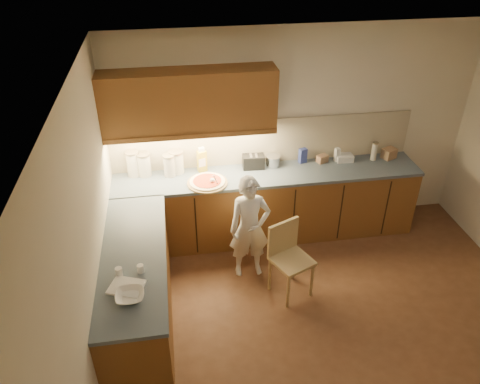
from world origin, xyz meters
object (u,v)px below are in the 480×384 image
Objects in this scene: pizza_on_board at (208,182)px; oil_jug at (202,160)px; wooden_chair at (288,254)px; toaster at (253,162)px; child at (250,228)px.

pizza_on_board is 1.50× the size of oil_jug.
wooden_chair is at bearing -49.53° from pizza_on_board.
toaster is (0.60, 0.29, 0.06)m from pizza_on_board.
child is 1.48× the size of wooden_chair.
toaster reaches higher than wooden_chair.
wooden_chair is 2.72× the size of oil_jug.
child is 4.02× the size of oil_jug.
wooden_chair is at bearing -78.65° from toaster.
oil_jug is (-0.80, 1.22, 0.56)m from wooden_chair.
pizza_on_board is 1.74× the size of toaster.
child reaches higher than oil_jug.
oil_jug is 1.16× the size of toaster.
wooden_chair is (0.77, -0.90, -0.44)m from pizza_on_board.
toaster is at bearing 76.30° from child.
toaster is (-0.17, 1.20, 0.50)m from wooden_chair.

